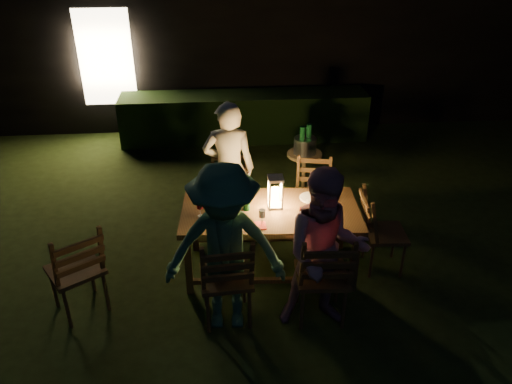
{
  "coord_description": "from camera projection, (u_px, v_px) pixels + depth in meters",
  "views": [
    {
      "loc": [
        -1.0,
        -4.41,
        3.46
      ],
      "look_at": [
        -0.6,
        0.26,
        0.85
      ],
      "focal_mm": 35.0,
      "sensor_mm": 36.0,
      "label": 1
    }
  ],
  "objects": [
    {
      "name": "garden_envelope",
      "position": [
        260.0,
        20.0,
        10.19
      ],
      "size": [
        40.0,
        40.0,
        3.2
      ],
      "color": "black",
      "rests_on": "ground"
    },
    {
      "name": "dining_table",
      "position": [
        270.0,
        215.0,
        5.24
      ],
      "size": [
        1.91,
        1.03,
        0.77
      ],
      "rotation": [
        0.0,
        0.0,
        -0.06
      ],
      "color": "#442B16",
      "rests_on": "ground"
    },
    {
      "name": "chair_near_left",
      "position": [
        227.0,
        292.0,
        4.73
      ],
      "size": [
        0.51,
        0.54,
        1.07
      ],
      "rotation": [
        0.0,
        0.0,
        0.07
      ],
      "color": "#442B16",
      "rests_on": "ground"
    },
    {
      "name": "chair_near_right",
      "position": [
        321.0,
        290.0,
        4.75
      ],
      "size": [
        0.51,
        0.54,
        1.08
      ],
      "rotation": [
        0.0,
        0.0,
        -0.06
      ],
      "color": "#442B16",
      "rests_on": "ground"
    },
    {
      "name": "chair_far_left",
      "position": [
        230.0,
        210.0,
        6.09
      ],
      "size": [
        0.48,
        0.51,
        1.0
      ],
      "rotation": [
        0.0,
        0.0,
        3.07
      ],
      "color": "#442B16",
      "rests_on": "ground"
    },
    {
      "name": "chair_far_right",
      "position": [
        312.0,
        210.0,
        6.12
      ],
      "size": [
        0.51,
        0.53,
        0.95
      ],
      "rotation": [
        0.0,
        0.0,
        2.94
      ],
      "color": "#442B16",
      "rests_on": "ground"
    },
    {
      "name": "chair_end",
      "position": [
        382.0,
        245.0,
        5.46
      ],
      "size": [
        0.5,
        0.47,
        0.98
      ],
      "rotation": [
        0.0,
        0.0,
        -1.63
      ],
      "color": "#442B16",
      "rests_on": "ground"
    },
    {
      "name": "chair_spare",
      "position": [
        79.0,
        284.0,
        4.84
      ],
      "size": [
        0.67,
        0.68,
        1.06
      ],
      "rotation": [
        0.0,
        0.0,
        0.58
      ],
      "color": "#442B16",
      "rests_on": "ground"
    },
    {
      "name": "person_house_side",
      "position": [
        229.0,
        169.0,
        5.88
      ],
      "size": [
        0.63,
        0.44,
        1.67
      ],
      "primitive_type": "imported",
      "rotation": [
        0.0,
        0.0,
        3.08
      ],
      "color": "beige",
      "rests_on": "ground"
    },
    {
      "name": "person_opp_right",
      "position": [
        325.0,
        252.0,
        4.47
      ],
      "size": [
        0.83,
        0.66,
        1.63
      ],
      "primitive_type": "imported",
      "rotation": [
        0.0,
        0.0,
        -0.06
      ],
      "color": "#AE788B",
      "rests_on": "ground"
    },
    {
      "name": "person_opp_left",
      "position": [
        225.0,
        250.0,
        4.44
      ],
      "size": [
        1.13,
        0.69,
        1.69
      ],
      "primitive_type": "imported",
      "rotation": [
        0.0,
        0.0,
        -0.06
      ],
      "color": "#33674D",
      "rests_on": "ground"
    },
    {
      "name": "lantern",
      "position": [
        275.0,
        194.0,
        5.17
      ],
      "size": [
        0.16,
        0.16,
        0.35
      ],
      "color": "white",
      "rests_on": "dining_table"
    },
    {
      "name": "plate_far_left",
      "position": [
        219.0,
        199.0,
        5.38
      ],
      "size": [
        0.25,
        0.25,
        0.01
      ],
      "primitive_type": "cylinder",
      "color": "white",
      "rests_on": "dining_table"
    },
    {
      "name": "plate_near_left",
      "position": [
        217.0,
        221.0,
        4.99
      ],
      "size": [
        0.25,
        0.25,
        0.01
      ],
      "primitive_type": "cylinder",
      "color": "white",
      "rests_on": "dining_table"
    },
    {
      "name": "plate_far_right",
      "position": [
        311.0,
        198.0,
        5.4
      ],
      "size": [
        0.25,
        0.25,
        0.01
      ],
      "primitive_type": "cylinder",
      "color": "white",
      "rests_on": "dining_table"
    },
    {
      "name": "plate_near_right",
      "position": [
        316.0,
        219.0,
        5.01
      ],
      "size": [
        0.25,
        0.25,
        0.01
      ],
      "primitive_type": "cylinder",
      "color": "white",
      "rests_on": "dining_table"
    },
    {
      "name": "wineglass_a",
      "position": [
        242.0,
        189.0,
        5.39
      ],
      "size": [
        0.06,
        0.06,
        0.18
      ],
      "primitive_type": null,
      "color": "#59070F",
      "rests_on": "dining_table"
    },
    {
      "name": "wineglass_b",
      "position": [
        200.0,
        209.0,
        5.04
      ],
      "size": [
        0.06,
        0.06,
        0.18
      ],
      "primitive_type": null,
      "color": "#59070F",
      "rests_on": "dining_table"
    },
    {
      "name": "wineglass_c",
      "position": [
        302.0,
        216.0,
        4.92
      ],
      "size": [
        0.06,
        0.06,
        0.18
      ],
      "primitive_type": null,
      "color": "#59070F",
      "rests_on": "dining_table"
    },
    {
      "name": "wineglass_d",
      "position": [
        328.0,
        193.0,
        5.33
      ],
      "size": [
        0.06,
        0.06,
        0.18
      ],
      "primitive_type": null,
      "color": "#59070F",
      "rests_on": "dining_table"
    },
    {
      "name": "wineglass_e",
      "position": [
        262.0,
        218.0,
        4.89
      ],
      "size": [
        0.06,
        0.06,
        0.18
      ],
      "primitive_type": null,
      "color": "silver",
      "rests_on": "dining_table"
    },
    {
      "name": "bottle_table",
      "position": [
        246.0,
        198.0,
        5.13
      ],
      "size": [
        0.07,
        0.07,
        0.28
      ],
      "primitive_type": "cylinder",
      "color": "#0F471E",
      "rests_on": "dining_table"
    },
    {
      "name": "napkin_left",
      "position": [
        257.0,
        226.0,
        4.91
      ],
      "size": [
        0.18,
        0.14,
        0.01
      ],
      "primitive_type": "cube",
      "color": "red",
      "rests_on": "dining_table"
    },
    {
      "name": "napkin_right",
      "position": [
        327.0,
        224.0,
        4.95
      ],
      "size": [
        0.18,
        0.14,
        0.01
      ],
      "primitive_type": "cube",
      "color": "red",
      "rests_on": "dining_table"
    },
    {
      "name": "phone",
      "position": [
        209.0,
        225.0,
        4.92
      ],
      "size": [
        0.14,
        0.07,
        0.01
      ],
      "primitive_type": "cube",
      "color": "black",
      "rests_on": "dining_table"
    },
    {
      "name": "side_table",
      "position": [
        304.0,
        158.0,
        6.77
      ],
      "size": [
        0.48,
        0.48,
        0.64
      ],
      "color": "olive",
      "rests_on": "ground"
    },
    {
      "name": "ice_bucket",
      "position": [
        305.0,
        146.0,
        6.68
      ],
      "size": [
        0.3,
        0.3,
        0.22
      ],
      "primitive_type": "cylinder",
      "color": "#A5A8AD",
      "rests_on": "side_table"
    },
    {
      "name": "bottle_bucket_a",
      "position": [
        302.0,
        144.0,
        6.61
      ],
      "size": [
        0.07,
        0.07,
        0.32
      ],
      "primitive_type": "cylinder",
      "color": "#0F471E",
      "rests_on": "side_table"
    },
    {
      "name": "bottle_bucket_b",
      "position": [
        308.0,
        141.0,
        6.69
      ],
      "size": [
        0.07,
        0.07,
        0.32
      ],
      "primitive_type": "cylinder",
      "color": "#0F471E",
      "rests_on": "side_table"
    }
  ]
}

